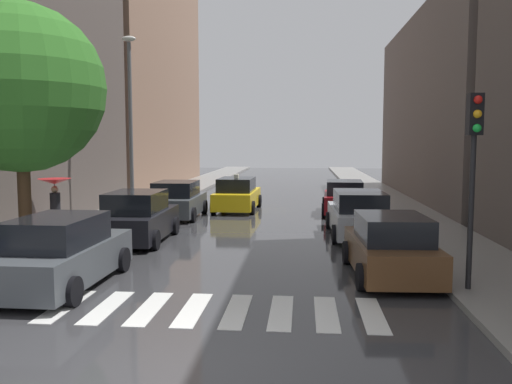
% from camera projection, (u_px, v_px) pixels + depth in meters
% --- Properties ---
extents(ground_plane, '(28.00, 72.00, 0.04)m').
position_uv_depth(ground_plane, '(273.00, 199.00, 31.34)').
color(ground_plane, '#353538').
extents(sidewalk_left, '(3.00, 72.00, 0.15)m').
position_uv_depth(sidewalk_left, '(166.00, 197.00, 31.91)').
color(sidewalk_left, gray).
rests_on(sidewalk_left, ground).
extents(sidewalk_right, '(3.00, 72.00, 0.15)m').
position_uv_depth(sidewalk_right, '(384.00, 199.00, 30.76)').
color(sidewalk_right, gray).
rests_on(sidewalk_right, ground).
extents(crosswalk_stripes, '(6.75, 2.20, 0.01)m').
position_uv_depth(crosswalk_stripes, '(215.00, 310.00, 10.68)').
color(crosswalk_stripes, silver).
rests_on(crosswalk_stripes, ground).
extents(building_left_mid, '(6.00, 19.78, 22.61)m').
position_uv_depth(building_left_mid, '(133.00, 35.00, 39.42)').
color(building_left_mid, '#8C6B56').
rests_on(building_left_mid, ground).
extents(building_right_mid, '(6.00, 21.19, 10.62)m').
position_uv_depth(building_right_mid, '(463.00, 108.00, 30.52)').
color(building_right_mid, '#564C47').
rests_on(building_right_mid, ground).
extents(parked_car_left_nearest, '(2.11, 4.50, 1.69)m').
position_uv_depth(parked_car_left_nearest, '(61.00, 254.00, 12.36)').
color(parked_car_left_nearest, '#474C51').
rests_on(parked_car_left_nearest, ground).
extents(parked_car_left_second, '(2.17, 4.29, 1.73)m').
position_uv_depth(parked_car_left_second, '(138.00, 218.00, 17.94)').
color(parked_car_left_second, black).
rests_on(parked_car_left_second, ground).
extents(parked_car_left_third, '(2.18, 4.09, 1.64)m').
position_uv_depth(parked_car_left_third, '(177.00, 201.00, 23.57)').
color(parked_car_left_third, '#474C51').
rests_on(parked_car_left_third, ground).
extents(parked_car_right_nearest, '(2.18, 4.13, 1.59)m').
position_uv_depth(parked_car_right_nearest, '(391.00, 248.00, 13.25)').
color(parked_car_right_nearest, brown).
rests_on(parked_car_right_nearest, ground).
extents(parked_car_right_second, '(2.20, 4.83, 1.64)m').
position_uv_depth(parked_car_right_second, '(359.00, 215.00, 19.02)').
color(parked_car_right_second, '#B2B7BF').
rests_on(parked_car_right_second, ground).
extents(parked_car_right_third, '(2.22, 4.10, 1.58)m').
position_uv_depth(parked_car_right_third, '(344.00, 198.00, 24.80)').
color(parked_car_right_third, maroon).
rests_on(parked_car_right_third, ground).
extents(taxi_midroad, '(2.17, 4.39, 1.81)m').
position_uv_depth(taxi_midroad, '(237.00, 195.00, 26.03)').
color(taxi_midroad, yellow).
rests_on(taxi_midroad, ground).
extents(pedestrian_far_side, '(1.16, 1.16, 1.94)m').
position_uv_depth(pedestrian_far_side, '(55.00, 191.00, 18.84)').
color(pedestrian_far_side, navy).
rests_on(pedestrian_far_side, sidewalk_left).
extents(street_tree_left, '(4.70, 4.70, 7.09)m').
position_uv_depth(street_tree_left, '(20.00, 89.00, 14.64)').
color(street_tree_left, '#513823').
rests_on(street_tree_left, sidewalk_left).
extents(traffic_light_right_corner, '(0.30, 0.42, 4.30)m').
position_uv_depth(traffic_light_right_corner, '(474.00, 147.00, 11.41)').
color(traffic_light_right_corner, black).
rests_on(traffic_light_right_corner, sidewalk_right).
extents(lamp_post_left, '(0.60, 0.28, 7.66)m').
position_uv_depth(lamp_post_left, '(130.00, 115.00, 22.33)').
color(lamp_post_left, '#595B60').
rests_on(lamp_post_left, sidewalk_left).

